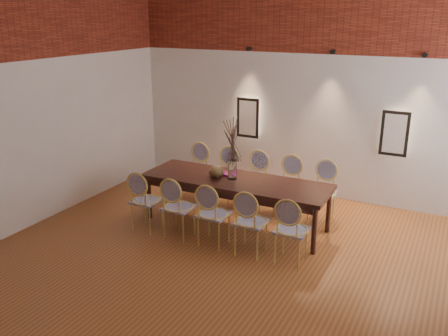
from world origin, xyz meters
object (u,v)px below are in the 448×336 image
at_px(chair_far_b, 224,177).
at_px(vase, 232,169).
at_px(dining_table, 236,202).
at_px(chair_near_b, 179,207).
at_px(chair_near_c, 214,214).
at_px(chair_far_c, 255,182).
at_px(chair_far_a, 195,172).
at_px(bowl, 216,172).
at_px(chair_far_e, 322,193).
at_px(chair_far_d, 287,187).
at_px(chair_near_d, 251,222).
at_px(chair_near_a, 146,200).
at_px(book, 223,173).
at_px(chair_near_e, 292,230).

relative_size(chair_far_b, vase, 3.13).
distance_m(dining_table, chair_near_b, 0.94).
xyz_separation_m(chair_near_c, chair_far_c, (-0.02, 1.48, 0.00)).
relative_size(chair_near_b, chair_far_a, 1.00).
bearing_deg(chair_far_a, bowl, 136.55).
bearing_deg(chair_near_b, chair_far_e, 40.77).
height_order(chair_far_b, chair_far_e, same).
height_order(chair_near_b, chair_far_a, same).
distance_m(chair_far_b, chair_far_e, 1.72).
height_order(chair_far_b, chair_far_d, same).
bearing_deg(chair_near_d, chair_far_a, 139.23).
bearing_deg(chair_near_a, chair_near_c, -0.00).
xyz_separation_m(chair_near_b, chair_near_d, (1.14, 0.02, 0.00)).
xyz_separation_m(dining_table, chair_far_b, (-0.58, 0.73, 0.09)).
height_order(chair_near_b, bowl, chair_near_b).
bearing_deg(chair_far_d, chair_near_b, 52.29).
bearing_deg(book, chair_far_b, 116.05).
xyz_separation_m(chair_near_d, chair_far_b, (-1.17, 1.46, 0.00)).
distance_m(chair_near_b, chair_near_c, 0.57).
bearing_deg(chair_far_e, book, 23.01).
distance_m(chair_near_c, chair_near_e, 1.14).
bearing_deg(chair_far_d, chair_near_c, 68.86).
distance_m(chair_near_d, vase, 1.07).
bearing_deg(dining_table, chair_near_b, -127.71).
distance_m(dining_table, chair_near_e, 1.37).
distance_m(chair_near_a, chair_near_b, 0.57).
xyz_separation_m(vase, bowl, (-0.25, -0.05, -0.06)).
bearing_deg(chair_near_c, chair_far_d, 68.86).
relative_size(chair_near_d, chair_far_b, 1.00).
bearing_deg(book, chair_near_d, -44.48).
xyz_separation_m(chair_far_d, book, (-0.85, -0.62, 0.30)).
bearing_deg(chair_far_b, dining_table, 127.71).
xyz_separation_m(chair_near_a, chair_far_a, (-0.02, 1.48, 0.00)).
bearing_deg(chair_near_e, bowl, 154.63).
bearing_deg(chair_near_d, chair_far_c, 111.14).
relative_size(chair_near_b, bowl, 3.92).
height_order(chair_far_b, bowl, chair_far_b).
bearing_deg(chair_far_c, chair_near_a, 52.29).
bearing_deg(chair_near_c, bowl, 114.22).
distance_m(chair_near_b, chair_far_a, 1.59).
height_order(chair_far_a, chair_far_b, same).
height_order(dining_table, chair_far_d, chair_far_d).
xyz_separation_m(dining_table, chair_far_e, (1.13, 0.76, 0.09)).
relative_size(chair_far_e, bowl, 3.92).
relative_size(chair_near_b, chair_near_c, 1.00).
distance_m(dining_table, chair_far_e, 1.37).
distance_m(dining_table, chair_near_a, 1.37).
bearing_deg(chair_near_a, chair_far_d, 40.77).
bearing_deg(chair_near_e, chair_near_d, 180.00).
bearing_deg(bowl, chair_near_c, -64.84).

